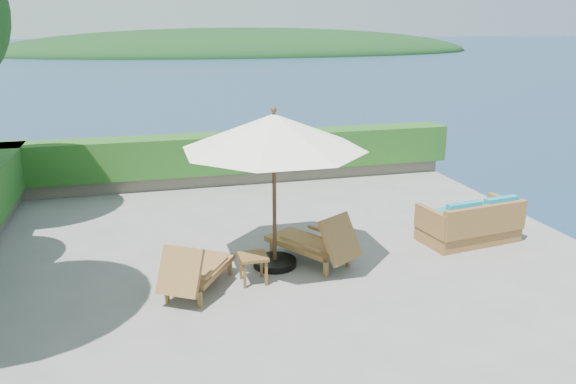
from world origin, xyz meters
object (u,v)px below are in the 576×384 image
object	(u,v)px
lounge_right	(316,242)
wicker_loveseat	(471,224)
lounge_left	(195,270)
side_table	(253,260)
patio_umbrella	(274,133)

from	to	relation	value
lounge_right	wicker_loveseat	distance (m)	3.31
lounge_left	side_table	size ratio (longest dim) A/B	3.53
patio_umbrella	wicker_loveseat	distance (m)	4.53
lounge_right	patio_umbrella	bearing A→B (deg)	140.74
patio_umbrella	wicker_loveseat	bearing A→B (deg)	2.09
lounge_left	wicker_loveseat	distance (m)	5.58
patio_umbrella	lounge_left	distance (m)	2.59
patio_umbrella	lounge_right	size ratio (longest dim) A/B	2.22
side_table	wicker_loveseat	bearing A→B (deg)	8.83
wicker_loveseat	lounge_right	bearing A→B (deg)	176.53
patio_umbrella	side_table	bearing A→B (deg)	-132.07
lounge_right	side_table	xyz separation A→B (m)	(-1.25, -0.45, -0.02)
patio_umbrella	side_table	size ratio (longest dim) A/B	8.53
lounge_left	patio_umbrella	bearing A→B (deg)	56.14
lounge_left	side_table	distance (m)	0.98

